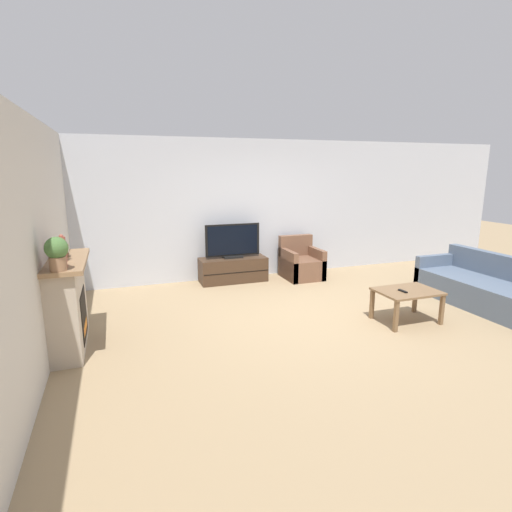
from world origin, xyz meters
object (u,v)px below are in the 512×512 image
Objects in this scene: fireplace at (68,303)px; mantel_vase_centre_left at (62,249)px; mantel_clock at (65,251)px; mantel_vase_left at (60,260)px; remote at (403,291)px; tv at (233,242)px; coffee_table at (407,295)px; armchair at (301,264)px; tv_stand at (233,270)px; couch at (486,289)px; potted_plant at (57,252)px.

fireplace is 4.24× the size of mantel_vase_centre_left.
mantel_clock is (0.02, 0.13, 0.61)m from fireplace.
remote is at bearing -4.11° from mantel_vase_left.
mantel_vase_left reaches higher than mantel_clock.
tv reaches higher than coffee_table.
armchair is at bearing -7.77° from tv.
armchair is at bearing 24.47° from mantel_clock.
tv_stand is at bearing 37.12° from mantel_clock.
mantel_clock is 0.99× the size of remote.
mantel_vase_left is (0.02, -0.40, 0.62)m from fireplace.
coffee_table is at bearing -175.26° from couch.
remote is at bearing -163.01° from coffee_table.
mantel_vase_left is 0.22× the size of coffee_table.
mantel_clock is 4.53m from coffee_table.
couch reaches higher than coffee_table.
tv reaches higher than couch.
armchair is (4.01, 2.36, -0.90)m from mantel_vase_left.
fireplace is 0.93m from potted_plant.
coffee_table is at bearing -7.41° from mantel_vase_centre_left.
potted_plant reaches higher than mantel_clock.
potted_plant is at bearing -147.86° from armchair.
armchair is (4.01, 2.52, -1.02)m from potted_plant.
fireplace reaches higher than tv_stand.
mantel_vase_left is 4.47m from coffee_table.
fireplace is at bearing 167.09° from remote.
mantel_vase_left is 6.11m from couch.
tv is at bearing 116.06° from remote.
tv is at bearing 37.09° from mantel_clock.
armchair is 5.38× the size of remote.
armchair is (1.35, -0.18, -0.50)m from tv.
mantel_vase_centre_left is at bearing 90.00° from mantel_vase_left.
tv_stand is 0.54m from tv.
tv is at bearing 43.68° from mantel_vase_left.
tv is (2.66, 2.71, -0.52)m from potted_plant.
potted_plant is 0.17× the size of couch.
tv_stand is (2.66, 2.71, -1.06)m from potted_plant.
mantel_vase_left is 0.23× the size of armchair.
remote reaches higher than tv_stand.
potted_plant is at bearing -88.30° from fireplace.
mantel_clock reaches higher than remote.
potted_plant reaches higher than remote.
armchair is 2.69m from remote.
armchair is at bearing 27.15° from mantel_vase_centre_left.
armchair is (4.03, 1.96, -0.28)m from fireplace.
mantel_clock is 0.18× the size of coffee_table.
mantel_vase_centre_left is at bearing -80.43° from fireplace.
tv_stand is at bearing 141.61° from couch.
mantel_vase_left is at bearing -87.59° from fireplace.
mantel_vase_left is 0.61× the size of mantel_vase_centre_left.
fireplace is 6.99× the size of mantel_vase_left.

